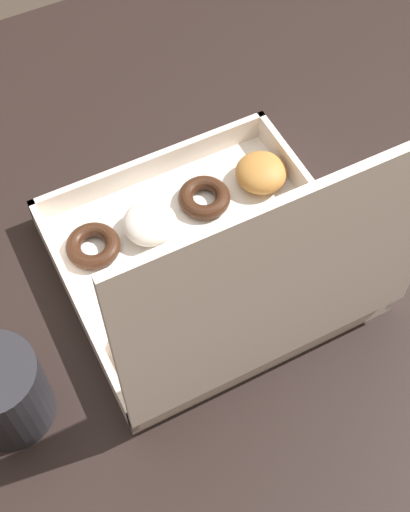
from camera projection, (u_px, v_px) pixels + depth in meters
The scene contains 4 objects.
ground_plane at pixel (184, 427), 1.44m from camera, with size 8.00×8.00×0.00m, color #42382D.
dining_table at pixel (172, 265), 0.91m from camera, with size 1.28×0.88×0.71m.
donut_box at pixel (226, 262), 0.74m from camera, with size 0.31×0.30×0.31m.
coffee_mug at pixel (2, 392), 0.67m from camera, with size 0.08×0.08×0.10m.
Camera 1 is at (0.18, 0.44, 1.40)m, focal length 50.00 mm.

